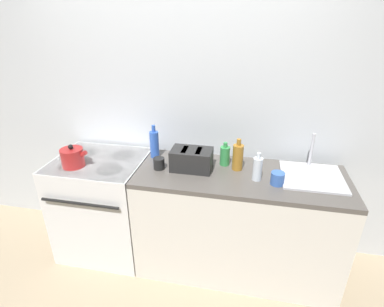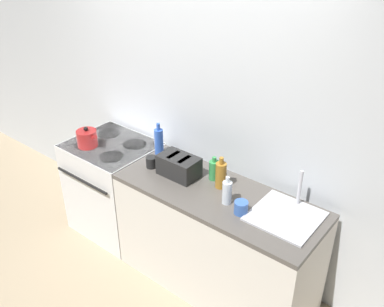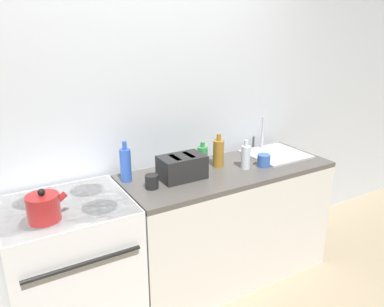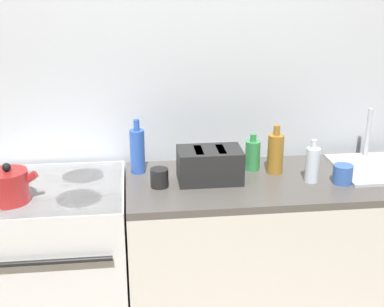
{
  "view_description": "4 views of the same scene",
  "coord_description": "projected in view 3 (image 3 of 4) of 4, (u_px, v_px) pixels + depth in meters",
  "views": [
    {
      "loc": [
        0.59,
        -1.69,
        2.0
      ],
      "look_at": [
        0.18,
        0.37,
        1.01
      ],
      "focal_mm": 28.0,
      "sensor_mm": 36.0,
      "label": 1
    },
    {
      "loc": [
        2.01,
        -1.8,
        2.7
      ],
      "look_at": [
        0.29,
        0.35,
        1.12
      ],
      "focal_mm": 40.0,
      "sensor_mm": 36.0,
      "label": 2
    },
    {
      "loc": [
        -0.97,
        -1.77,
        1.89
      ],
      "look_at": [
        0.26,
        0.32,
        1.07
      ],
      "focal_mm": 35.0,
      "sensor_mm": 36.0,
      "label": 3
    },
    {
      "loc": [
        -0.18,
        -2.08,
        1.93
      ],
      "look_at": [
        0.1,
        0.37,
        1.03
      ],
      "focal_mm": 50.0,
      "sensor_mm": 36.0,
      "label": 4
    }
  ],
  "objects": [
    {
      "name": "wall_back",
      "position": [
        134.0,
        114.0,
        2.67
      ],
      "size": [
        8.0,
        0.05,
        2.6
      ],
      "color": "silver",
      "rests_on": "ground_plane"
    },
    {
      "name": "stove",
      "position": [
        73.0,
        268.0,
        2.34
      ],
      "size": [
        0.74,
        0.68,
        0.9
      ],
      "color": "silver",
      "rests_on": "ground_plane"
    },
    {
      "name": "counter_block",
      "position": [
        227.0,
        223.0,
        2.9
      ],
      "size": [
        1.58,
        0.62,
        0.9
      ],
      "color": "silver",
      "rests_on": "ground_plane"
    },
    {
      "name": "kettle",
      "position": [
        44.0,
        207.0,
        2.0
      ],
      "size": [
        0.22,
        0.17,
        0.18
      ],
      "color": "maroon",
      "rests_on": "stove"
    },
    {
      "name": "toaster",
      "position": [
        182.0,
        167.0,
        2.55
      ],
      "size": [
        0.31,
        0.2,
        0.16
      ],
      "color": "black",
      "rests_on": "counter_block"
    },
    {
      "name": "sink_tray",
      "position": [
        275.0,
        153.0,
        3.05
      ],
      "size": [
        0.44,
        0.43,
        0.28
      ],
      "color": "#B7B7BC",
      "rests_on": "counter_block"
    },
    {
      "name": "bottle_amber",
      "position": [
        218.0,
        153.0,
        2.76
      ],
      "size": [
        0.08,
        0.08,
        0.25
      ],
      "color": "#9E6B23",
      "rests_on": "counter_block"
    },
    {
      "name": "bottle_green",
      "position": [
        202.0,
        156.0,
        2.77
      ],
      "size": [
        0.08,
        0.08,
        0.19
      ],
      "color": "#338C47",
      "rests_on": "counter_block"
    },
    {
      "name": "bottle_clear",
      "position": [
        246.0,
        157.0,
        2.73
      ],
      "size": [
        0.07,
        0.07,
        0.21
      ],
      "color": "silver",
      "rests_on": "counter_block"
    },
    {
      "name": "bottle_blue",
      "position": [
        126.0,
        165.0,
        2.5
      ],
      "size": [
        0.07,
        0.07,
        0.28
      ],
      "color": "#2D56B7",
      "rests_on": "counter_block"
    },
    {
      "name": "cup_black",
      "position": [
        152.0,
        182.0,
        2.41
      ],
      "size": [
        0.09,
        0.09,
        0.09
      ],
      "color": "black",
      "rests_on": "counter_block"
    },
    {
      "name": "cup_blue",
      "position": [
        264.0,
        160.0,
        2.78
      ],
      "size": [
        0.1,
        0.1,
        0.09
      ],
      "color": "#3860B2",
      "rests_on": "counter_block"
    }
  ]
}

